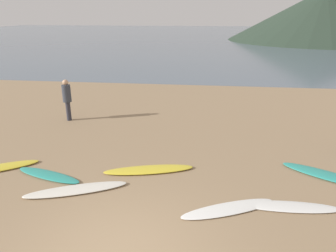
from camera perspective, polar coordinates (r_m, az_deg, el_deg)
name	(u,v)px	position (r m, az deg, el deg)	size (l,w,h in m)	color
ground_plane	(173,112)	(15.53, 0.91, 2.61)	(120.00, 120.00, 0.20)	#997C5B
ocean_water	(201,35)	(70.64, 6.06, 16.00)	(140.00, 100.00, 0.01)	slate
headland_hill	(323,15)	(61.26, 26.16, 17.54)	(30.66, 30.66, 8.29)	#28382B
surfboard_2	(48,175)	(9.88, -20.76, -8.28)	(2.20, 0.47, 0.09)	teal
surfboard_3	(76,190)	(8.90, -16.23, -10.95)	(2.69, 0.53, 0.09)	silver
surfboard_4	(149,170)	(9.56, -3.48, -7.86)	(2.69, 0.56, 0.09)	yellow
surfboard_5	(228,209)	(7.98, 10.84, -14.44)	(2.44, 0.51, 0.07)	white
surfboard_6	(289,207)	(8.45, 20.95, -13.42)	(2.47, 0.50, 0.07)	white
surfboard_7	(329,176)	(10.31, 27.00, -8.01)	(2.65, 0.60, 0.09)	teal
person_0	(67,97)	(14.34, -17.77, 5.07)	(0.37, 0.37, 1.81)	#2D2D38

